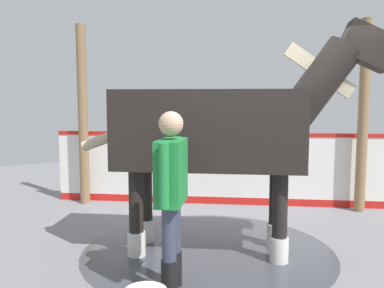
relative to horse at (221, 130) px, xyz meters
The scene contains 7 objects.
ground_plane 1.43m from the horse, 119.10° to the right, with size 16.00×16.00×0.02m, color gray.
wet_patch 1.41m from the horse, 51.30° to the left, with size 2.91×2.91×0.00m, color #42444C.
barrier_wall 2.34m from the horse, 35.15° to the right, with size 3.50×4.34×1.21m.
roof_post_near 2.88m from the horse, 85.56° to the right, with size 0.16×0.16×2.96m, color olive.
roof_post_far 3.08m from the horse, 11.59° to the left, with size 0.16×0.16×2.96m, color olive.
horse is the anchor object (origin of this frame).
handler 1.18m from the horse, 120.04° to the left, with size 0.52×0.48×1.65m.
Camera 1 is at (-3.60, 2.88, 1.75)m, focal length 38.29 mm.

